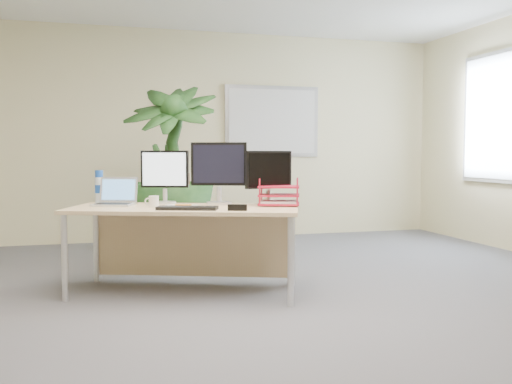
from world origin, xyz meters
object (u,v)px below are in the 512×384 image
object	(u,v)px
desk	(187,223)
floor_plant	(170,190)
laptop	(116,198)
monitor_left	(165,173)
monitor_right	(219,169)

from	to	relation	value
desk	floor_plant	xyz separation A→B (m)	(0.01, 1.18, 0.20)
desk	laptop	world-z (taller)	laptop
desk	monitor_left	bearing A→B (deg)	121.73
floor_plant	laptop	distance (m)	1.11
monitor_left	monitor_right	distance (m)	0.47
monitor_right	monitor_left	bearing A→B (deg)	156.52
monitor_left	laptop	xyz separation A→B (m)	(-0.41, -0.02, -0.20)
desk	monitor_right	distance (m)	0.53
floor_plant	laptop	xyz separation A→B (m)	(-0.57, -0.96, 0.01)
laptop	desk	bearing A→B (deg)	-22.15
floor_plant	monitor_left	size ratio (longest dim) A/B	3.32
desk	monitor_left	size ratio (longest dim) A/B	4.36
desk	monitor_left	distance (m)	0.50
monitor_left	monitor_right	bearing A→B (deg)	-23.48
monitor_left	monitor_right	size ratio (longest dim) A/B	0.87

